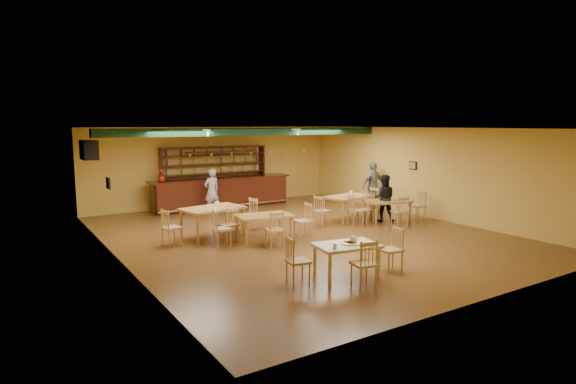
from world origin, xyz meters
TOP-DOWN VIEW (x-y plane):
  - floor at (0.00, 0.00)m, footprint 12.00×12.00m
  - ceiling_beam at (0.00, 2.80)m, footprint 10.00×0.30m
  - track_rail_left at (-1.80, 3.40)m, footprint 0.05×2.50m
  - track_rail_right at (1.40, 3.40)m, footprint 0.05×2.50m
  - ac_unit at (-4.80, 4.20)m, footprint 0.34×0.70m
  - picture_left at (-4.97, 1.00)m, footprint 0.04×0.34m
  - picture_right at (4.97, 0.50)m, footprint 0.04×0.34m
  - bar_counter at (-0.10, 5.15)m, footprint 5.43×0.85m
  - back_bar_hutch at (-0.10, 5.78)m, footprint 4.20×0.40m
  - poinsettia at (-2.36, 5.15)m, footprint 0.34×0.34m
  - dining_table_a at (-2.24, 1.05)m, footprint 1.82×1.29m
  - dining_table_b at (2.46, 0.89)m, footprint 1.73×1.22m
  - dining_table_c at (-1.29, -0.14)m, footprint 1.53×1.02m
  - dining_table_d at (3.29, -0.06)m, footprint 1.54×1.10m
  - near_table at (-1.31, -3.65)m, footprint 1.40×1.02m
  - pizza_tray at (-1.22, -3.65)m, footprint 0.46×0.46m
  - parmesan_shaker at (-1.73, -3.78)m, footprint 0.08×0.08m
  - napkin_stack at (-0.99, -3.46)m, footprint 0.24×0.21m
  - pizza_server at (-1.08, -3.60)m, footprint 0.30×0.28m
  - side_plate at (-0.81, -3.83)m, footprint 0.25×0.25m
  - patron_bar at (-0.86, 4.33)m, footprint 0.63×0.47m
  - patron_right_a at (3.26, 0.09)m, footprint 0.93×0.92m
  - patron_right_b at (4.49, 1.94)m, footprint 1.04×0.46m

SIDE VIEW (x-z plane):
  - floor at x=0.00m, z-range 0.00..0.00m
  - near_table at x=-1.31m, z-range 0.00..0.69m
  - dining_table_d at x=3.29m, z-range 0.00..0.70m
  - dining_table_c at x=-1.29m, z-range 0.00..0.72m
  - dining_table_b at x=2.46m, z-range 0.00..0.79m
  - dining_table_a at x=-2.24m, z-range 0.00..0.83m
  - bar_counter at x=-0.10m, z-range 0.00..1.13m
  - side_plate at x=-0.81m, z-range 0.69..0.70m
  - pizza_tray at x=-1.22m, z-range 0.69..0.70m
  - napkin_stack at x=-0.99m, z-range 0.69..0.72m
  - pizza_server at x=-1.08m, z-range 0.70..0.71m
  - parmesan_shaker at x=-1.73m, z-range 0.69..0.80m
  - patron_right_a at x=3.26m, z-range 0.00..1.52m
  - patron_bar at x=-0.86m, z-range 0.00..1.58m
  - patron_right_b at x=4.49m, z-range 0.00..1.74m
  - back_bar_hutch at x=-0.10m, z-range 0.00..2.28m
  - poinsettia at x=-2.36m, z-range 1.13..1.60m
  - picture_left at x=-4.97m, z-range 1.56..1.84m
  - picture_right at x=4.97m, z-range 1.56..1.84m
  - ac_unit at x=-4.80m, z-range 2.11..2.59m
  - ceiling_beam at x=0.00m, z-range 2.75..3.00m
  - track_rail_left at x=-1.80m, z-range 2.92..2.96m
  - track_rail_right at x=1.40m, z-range 2.92..2.96m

